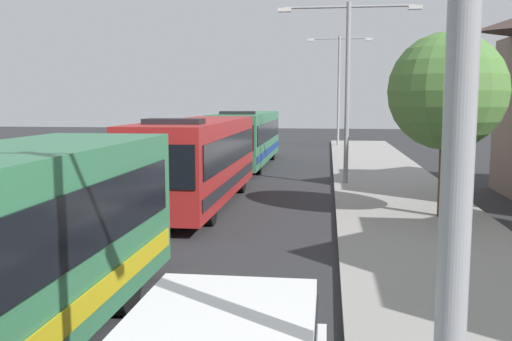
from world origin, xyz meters
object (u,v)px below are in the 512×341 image
(streetlamp_mid, at_px, (348,73))
(streetlamp_far, at_px, (339,80))
(bus_middle, at_px, (248,137))
(bus_second_in_line, at_px, (198,158))
(roadside_tree, at_px, (447,92))

(streetlamp_mid, height_order, streetlamp_far, streetlamp_far)
(bus_middle, distance_m, streetlamp_mid, 9.58)
(bus_second_in_line, distance_m, roadside_tree, 8.68)
(bus_middle, relative_size, roadside_tree, 2.14)
(bus_second_in_line, height_order, roadside_tree, roadside_tree)
(bus_second_in_line, bearing_deg, streetlamp_far, 78.51)
(bus_middle, xyz_separation_m, streetlamp_far, (5.40, 14.08, 3.70))
(bus_middle, relative_size, streetlamp_mid, 1.56)
(streetlamp_mid, bearing_deg, bus_second_in_line, -135.68)
(bus_second_in_line, relative_size, bus_middle, 0.87)
(bus_middle, xyz_separation_m, roadside_tree, (8.19, -14.18, 2.32))
(bus_second_in_line, relative_size, streetlamp_far, 1.21)
(streetlamp_mid, bearing_deg, streetlamp_far, 90.00)
(bus_middle, height_order, streetlamp_mid, streetlamp_mid)
(streetlamp_mid, xyz_separation_m, roadside_tree, (2.79, -6.96, -0.93))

